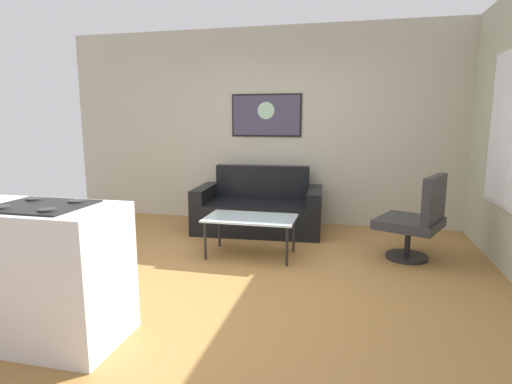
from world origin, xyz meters
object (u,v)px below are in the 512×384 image
Objects in this scene: couch at (259,210)px; wall_painting at (266,115)px; coffee_table at (251,220)px; armchair at (417,219)px.

wall_painting is at bearing 92.00° from couch.
couch is 1.75× the size of coffee_table.
couch is 1.09m from coffee_table.
coffee_table is at bearing -171.61° from armchair.
armchair is 0.91× the size of wall_painting.
couch is 2.09m from armchair.
coffee_table is (0.15, -1.07, 0.12)m from couch.
couch is 1.69× the size of wall_painting.
coffee_table is 1.06× the size of armchair.
armchair is 2.61m from wall_painting.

